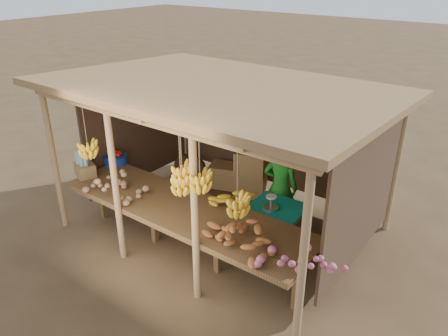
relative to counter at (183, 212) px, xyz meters
The scene contains 13 objects.
ground 1.20m from the counter, 90.00° to the left, with size 60.00×60.00×0.00m, color brown.
stall_structure 1.44m from the counter, 89.71° to the left, with size 4.70×3.50×2.43m.
counter is the anchor object (origin of this frame).
potato_heap 1.12m from the counter, 165.40° to the right, with size 0.89×0.53×0.36m, color #9E7851, non-canonical shape.
sweet_potato_heap 1.14m from the counter, 12.61° to the right, with size 0.89×0.54×0.35m, color #A25C29, non-canonical shape.
onion_heap 1.93m from the counter, ahead, with size 0.92×0.55×0.36m, color #BE5C76, non-canonical shape.
banana_pile 0.77m from the counter, 36.77° to the left, with size 0.67×0.40×0.35m, color yellow, non-canonical shape.
tomato_basin 1.96m from the counter, 166.94° to the left, with size 0.40×0.40×0.21m.
bottle_box 1.92m from the counter, behind, with size 0.40×0.36×0.41m.
vendor 1.60m from the counter, 63.09° to the left, with size 0.54×0.36×1.49m, color #1B7C1E.
tarp_crate 1.40m from the counter, 45.49° to the left, with size 0.79×0.69×0.91m.
carton_stack 2.16m from the counter, 102.01° to the left, with size 1.24×0.59×0.86m.
burlap_sacks 2.66m from the counter, 129.05° to the left, with size 0.73×0.38×0.52m.
Camera 1 is at (3.58, -4.78, 3.86)m, focal length 35.00 mm.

